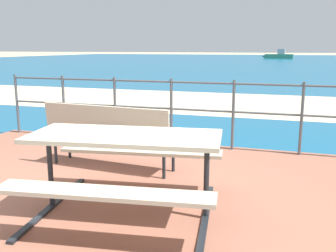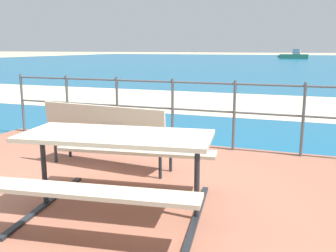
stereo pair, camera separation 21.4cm
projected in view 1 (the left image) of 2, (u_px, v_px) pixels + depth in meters
name	position (u px, v px, depth m)	size (l,w,h in m)	color
ground_plane	(101.00, 207.00, 3.90)	(240.00, 240.00, 0.00)	tan
patio_paving	(100.00, 204.00, 3.90)	(6.40, 5.20, 0.06)	#935B47
sea_water	(274.00, 62.00, 41.21)	(90.00, 90.00, 0.01)	#145B84
beach_strip	(225.00, 103.00, 11.20)	(54.00, 4.73, 0.01)	beige
picnic_table	(125.00, 154.00, 3.51)	(1.94, 1.73, 0.77)	#BCAD93
park_bench	(108.00, 130.00, 4.83)	(1.78, 0.56, 0.84)	#BCAD93
railing_fence	(171.00, 104.00, 6.04)	(5.94, 0.04, 1.07)	#4C5156
boat_near	(279.00, 56.00, 55.11)	(4.50, 1.38, 1.39)	#338466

